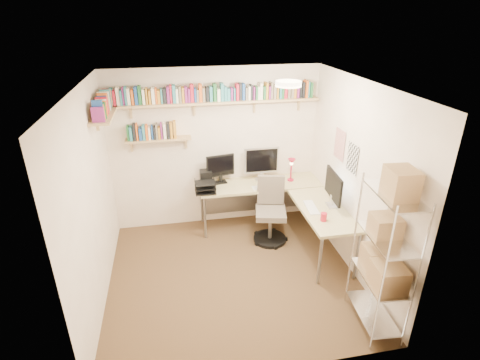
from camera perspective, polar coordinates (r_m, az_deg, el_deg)
ground at (r=5.15m, az=-1.10°, el=-14.30°), size 3.20×3.20×0.00m
room_shell at (r=4.35m, az=-1.21°, el=1.80°), size 3.24×3.04×2.52m
wall_shelves at (r=5.39m, az=-8.25°, el=11.47°), size 3.12×1.09×0.80m
corner_desk at (r=5.68m, az=4.10°, el=-1.56°), size 1.98×1.93×1.29m
office_chair at (r=5.67m, az=4.66°, el=-5.27°), size 0.53×0.55×0.99m
wire_rack at (r=4.12m, az=21.44°, el=-8.97°), size 0.42×0.77×1.91m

